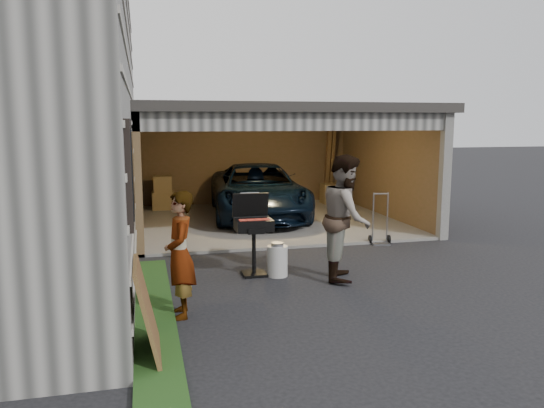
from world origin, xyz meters
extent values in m
plane|color=black|center=(0.00, 0.00, 0.00)|extent=(80.00, 80.00, 0.00)
cube|color=#193814|center=(-2.25, -1.00, 0.03)|extent=(0.50, 8.00, 0.06)
cube|color=#605E59|center=(0.75, 6.50, 0.03)|extent=(6.50, 6.00, 0.06)
cube|color=brown|center=(0.75, 9.43, 1.35)|extent=(6.50, 0.15, 2.70)
cube|color=brown|center=(3.92, 6.50, 1.35)|extent=(0.15, 6.00, 2.70)
cube|color=brown|center=(-2.42, 6.50, 1.35)|extent=(0.15, 6.00, 2.70)
cube|color=#2D2B28|center=(0.75, 6.50, 2.80)|extent=(6.80, 6.30, 0.20)
cube|color=#474744|center=(0.75, 3.58, 2.52)|extent=(6.50, 0.16, 0.36)
cube|color=beige|center=(0.75, 4.80, 2.62)|extent=(6.00, 2.40, 0.06)
cube|color=#474744|center=(3.90, 3.55, 1.35)|extent=(0.20, 0.18, 2.70)
cube|color=olive|center=(-1.80, 8.70, 0.31)|extent=(0.60, 0.50, 0.50)
cube|color=olive|center=(-1.80, 8.70, 0.79)|extent=(0.50, 0.45, 0.45)
cube|color=olive|center=(3.20, 8.60, 0.36)|extent=(0.55, 0.50, 0.60)
cube|color=brown|center=(3.38, 9.20, 1.20)|extent=(0.24, 0.43, 2.20)
imported|color=black|center=(0.55, 6.90, 0.68)|extent=(2.74, 5.12, 1.37)
imported|color=silver|center=(-1.91, 0.29, 0.82)|extent=(0.41, 0.61, 1.65)
imported|color=#3F2C18|center=(0.80, 1.37, 1.01)|extent=(1.07, 1.19, 2.01)
cube|color=black|center=(-0.60, 1.89, 0.02)|extent=(0.38, 0.38, 0.05)
cylinder|color=black|center=(-0.60, 1.89, 0.41)|extent=(0.06, 0.06, 0.77)
cube|color=black|center=(-0.60, 1.89, 0.85)|extent=(0.60, 0.42, 0.18)
cube|color=#59595B|center=(-0.60, 1.89, 0.93)|extent=(0.55, 0.37, 0.01)
cube|color=black|center=(-0.60, 2.15, 1.13)|extent=(0.60, 0.11, 0.42)
cylinder|color=silver|center=(-0.23, 1.75, 0.25)|extent=(0.37, 0.37, 0.51)
cube|color=brown|center=(-2.34, -0.88, 0.53)|extent=(0.27, 0.95, 1.05)
cube|color=gray|center=(2.40, 3.40, 0.02)|extent=(0.38, 0.28, 0.04)
cylinder|color=black|center=(2.23, 3.56, 0.09)|extent=(0.07, 0.18, 0.18)
cylinder|color=black|center=(2.62, 3.48, 0.09)|extent=(0.07, 0.18, 0.18)
cylinder|color=gray|center=(2.28, 3.55, 0.55)|extent=(0.03, 0.03, 1.05)
cylinder|color=gray|center=(2.57, 3.49, 0.55)|extent=(0.03, 0.03, 1.05)
cylinder|color=gray|center=(2.42, 3.52, 1.05)|extent=(0.30, 0.09, 0.03)
camera|label=1|loc=(-2.34, -6.44, 2.52)|focal=35.00mm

